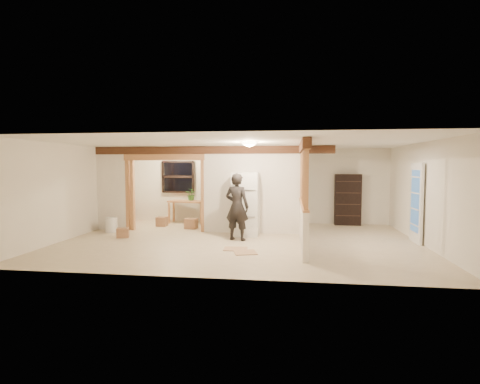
# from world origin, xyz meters

# --- Properties ---
(floor) EXTENTS (9.00, 6.50, 0.01)m
(floor) POSITION_xyz_m (0.00, 0.00, -0.01)
(floor) COLOR #C9B595
(floor) RESTS_ON ground
(ceiling) EXTENTS (9.00, 6.50, 0.01)m
(ceiling) POSITION_xyz_m (0.00, 0.00, 2.50)
(ceiling) COLOR white
(wall_back) EXTENTS (9.00, 0.01, 2.50)m
(wall_back) POSITION_xyz_m (0.00, 3.25, 1.25)
(wall_back) COLOR silver
(wall_back) RESTS_ON floor
(wall_front) EXTENTS (9.00, 0.01, 2.50)m
(wall_front) POSITION_xyz_m (0.00, -3.25, 1.25)
(wall_front) COLOR silver
(wall_front) RESTS_ON floor
(wall_left) EXTENTS (0.01, 6.50, 2.50)m
(wall_left) POSITION_xyz_m (-4.50, 0.00, 1.25)
(wall_left) COLOR silver
(wall_left) RESTS_ON floor
(wall_right) EXTENTS (0.01, 6.50, 2.50)m
(wall_right) POSITION_xyz_m (4.50, 0.00, 1.25)
(wall_right) COLOR silver
(wall_right) RESTS_ON floor
(partition_left_stub) EXTENTS (0.90, 0.12, 2.50)m
(partition_left_stub) POSITION_xyz_m (-4.05, 1.20, 1.25)
(partition_left_stub) COLOR silver
(partition_left_stub) RESTS_ON floor
(partition_center) EXTENTS (2.80, 0.12, 2.50)m
(partition_center) POSITION_xyz_m (0.20, 1.20, 1.25)
(partition_center) COLOR silver
(partition_center) RESTS_ON floor
(doorway_frame) EXTENTS (2.46, 0.14, 2.20)m
(doorway_frame) POSITION_xyz_m (-2.40, 1.20, 1.10)
(doorway_frame) COLOR #B97E4D
(doorway_frame) RESTS_ON floor
(header_beam_back) EXTENTS (7.00, 0.18, 0.22)m
(header_beam_back) POSITION_xyz_m (-1.00, 1.20, 2.38)
(header_beam_back) COLOR #502D1B
(header_beam_back) RESTS_ON ceiling
(header_beam_right) EXTENTS (0.18, 3.30, 0.22)m
(header_beam_right) POSITION_xyz_m (1.60, -0.40, 2.38)
(header_beam_right) COLOR #502D1B
(header_beam_right) RESTS_ON ceiling
(pony_wall) EXTENTS (0.12, 3.20, 1.00)m
(pony_wall) POSITION_xyz_m (1.60, -0.40, 0.50)
(pony_wall) COLOR silver
(pony_wall) RESTS_ON floor
(stud_partition) EXTENTS (0.14, 3.20, 1.32)m
(stud_partition) POSITION_xyz_m (1.60, -0.40, 1.66)
(stud_partition) COLOR #B97E4D
(stud_partition) RESTS_ON pony_wall
(window_back) EXTENTS (1.12, 0.10, 1.10)m
(window_back) POSITION_xyz_m (-2.60, 3.17, 1.55)
(window_back) COLOR black
(window_back) RESTS_ON wall_back
(french_door) EXTENTS (0.12, 0.86, 2.00)m
(french_door) POSITION_xyz_m (4.42, 0.40, 1.00)
(french_door) COLOR white
(french_door) RESTS_ON floor
(ceiling_dome_main) EXTENTS (0.36, 0.36, 0.16)m
(ceiling_dome_main) POSITION_xyz_m (0.30, -0.50, 2.48)
(ceiling_dome_main) COLOR #FFEABF
(ceiling_dome_main) RESTS_ON ceiling
(ceiling_dome_util) EXTENTS (0.32, 0.32, 0.14)m
(ceiling_dome_util) POSITION_xyz_m (-2.50, 2.30, 2.48)
(ceiling_dome_util) COLOR #FFEABF
(ceiling_dome_util) RESTS_ON ceiling
(hanging_bulb) EXTENTS (0.07, 0.07, 0.07)m
(hanging_bulb) POSITION_xyz_m (-2.00, 1.60, 2.18)
(hanging_bulb) COLOR #FFD88C
(hanging_bulb) RESTS_ON ceiling
(refrigerator) EXTENTS (0.72, 0.70, 1.75)m
(refrigerator) POSITION_xyz_m (0.06, 0.79, 0.87)
(refrigerator) COLOR silver
(refrigerator) RESTS_ON floor
(woman) EXTENTS (0.73, 0.57, 1.75)m
(woman) POSITION_xyz_m (-0.08, 0.09, 0.87)
(woman) COLOR black
(woman) RESTS_ON floor
(work_table) EXTENTS (1.29, 0.80, 0.76)m
(work_table) POSITION_xyz_m (-2.18, 2.79, 0.38)
(work_table) COLOR #B97E4D
(work_table) RESTS_ON floor
(potted_plant) EXTENTS (0.46, 0.44, 0.41)m
(potted_plant) POSITION_xyz_m (-2.04, 2.86, 0.96)
(potted_plant) COLOR #3D752E
(potted_plant) RESTS_ON work_table
(shop_vac) EXTENTS (0.61, 0.61, 0.67)m
(shop_vac) POSITION_xyz_m (-4.20, 2.57, 0.34)
(shop_vac) COLOR maroon
(shop_vac) RESTS_ON floor
(bookshelf) EXTENTS (0.83, 0.28, 1.66)m
(bookshelf) POSITION_xyz_m (3.14, 3.04, 0.83)
(bookshelf) COLOR black
(bookshelf) RESTS_ON floor
(bucket) EXTENTS (0.41, 0.41, 0.43)m
(bucket) POSITION_xyz_m (-3.88, 0.75, 0.22)
(bucket) COLOR white
(bucket) RESTS_ON floor
(box_util_a) EXTENTS (0.38, 0.34, 0.31)m
(box_util_a) POSITION_xyz_m (-1.74, 1.68, 0.16)
(box_util_a) COLOR #956748
(box_util_a) RESTS_ON floor
(box_util_b) EXTENTS (0.32, 0.32, 0.30)m
(box_util_b) POSITION_xyz_m (-2.79, 2.01, 0.15)
(box_util_b) COLOR #956748
(box_util_b) RESTS_ON floor
(box_front) EXTENTS (0.38, 0.34, 0.25)m
(box_front) POSITION_xyz_m (-3.18, 0.03, 0.13)
(box_front) COLOR #956748
(box_front) RESTS_ON floor
(floor_panel_near) EXTENTS (0.60, 0.60, 0.02)m
(floor_panel_near) POSITION_xyz_m (0.30, -1.30, 0.01)
(floor_panel_near) COLOR tan
(floor_panel_near) RESTS_ON floor
(floor_panel_far) EXTENTS (0.56, 0.46, 0.02)m
(floor_panel_far) POSITION_xyz_m (0.04, -0.98, 0.01)
(floor_panel_far) COLOR tan
(floor_panel_far) RESTS_ON floor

